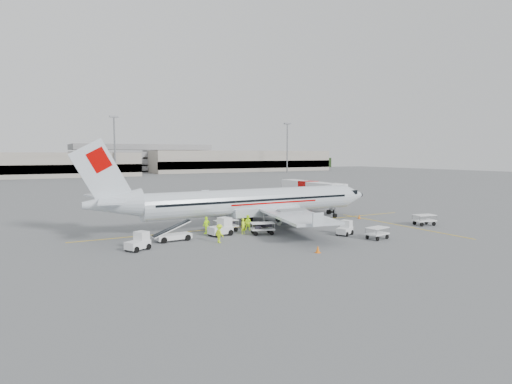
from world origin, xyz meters
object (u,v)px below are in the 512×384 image
aircraft (255,184)px  belt_loader (173,228)px  tug_fore (345,228)px  tug_aft (138,241)px  tug_mid (220,227)px  jet_bridge (308,195)px

aircraft → belt_loader: 12.80m
tug_fore → tug_aft: 21.05m
tug_mid → tug_aft: (-9.23, -2.78, -0.12)m
tug_fore → tug_aft: tug_aft is taller
tug_fore → belt_loader: bearing=135.2°
belt_loader → jet_bridge: bearing=23.9°
belt_loader → aircraft: bearing=16.7°
tug_aft → tug_fore: bearing=-38.8°
aircraft → tug_fore: bearing=-62.2°
tug_fore → tug_mid: (-11.57, 6.04, 0.17)m
jet_bridge → tug_mid: bearing=-144.7°
aircraft → belt_loader: aircraft is taller
tug_fore → tug_aft: bearing=145.5°
jet_bridge → tug_fore: jet_bridge is taller
jet_bridge → belt_loader: bearing=-149.7°
jet_bridge → aircraft: bearing=-144.5°
belt_loader → tug_aft: size_ratio=2.16×
belt_loader → tug_fore: bearing=-22.7°
tug_fore → tug_mid: tug_mid is taller
belt_loader → tug_fore: 17.70m
belt_loader → tug_mid: (5.14, 0.23, -0.30)m
belt_loader → tug_mid: 5.15m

